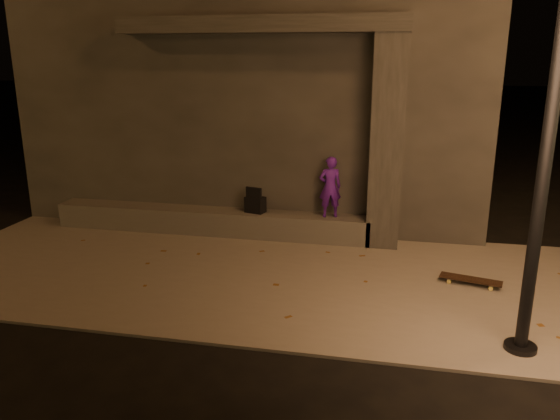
% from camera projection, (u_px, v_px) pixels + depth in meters
% --- Properties ---
extents(ground, '(120.00, 120.00, 0.00)m').
position_uv_depth(ground, '(229.00, 339.00, 6.55)').
color(ground, black).
rests_on(ground, ground).
extents(sidewalk, '(11.00, 4.40, 0.04)m').
position_uv_depth(sidewalk, '(267.00, 274.00, 8.42)').
color(sidewalk, slate).
rests_on(sidewalk, ground).
extents(building, '(9.00, 5.10, 5.22)m').
position_uv_depth(building, '(268.00, 87.00, 12.14)').
color(building, '#32302E').
rests_on(building, ground).
extents(ledge, '(6.00, 0.55, 0.45)m').
position_uv_depth(ledge, '(210.00, 221.00, 10.30)').
color(ledge, '#57544F').
rests_on(ledge, sidewalk).
extents(column, '(0.55, 0.55, 3.60)m').
position_uv_depth(column, '(387.00, 143.00, 9.24)').
color(column, '#32302E').
rests_on(column, sidewalk).
extents(canopy, '(5.00, 0.70, 0.28)m').
position_uv_depth(canopy, '(260.00, 24.00, 9.19)').
color(canopy, '#32302E').
rests_on(canopy, column).
extents(skateboarder, '(0.46, 0.36, 1.09)m').
position_uv_depth(skateboarder, '(330.00, 187.00, 9.64)').
color(skateboarder, '#5B1AAA').
rests_on(skateboarder, ledge).
extents(backpack, '(0.40, 0.31, 0.49)m').
position_uv_depth(backpack, '(255.00, 203.00, 10.02)').
color(backpack, black).
rests_on(backpack, ledge).
extents(skateboard, '(0.90, 0.43, 0.10)m').
position_uv_depth(skateboard, '(471.00, 280.00, 7.97)').
color(skateboard, black).
rests_on(skateboard, sidewalk).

